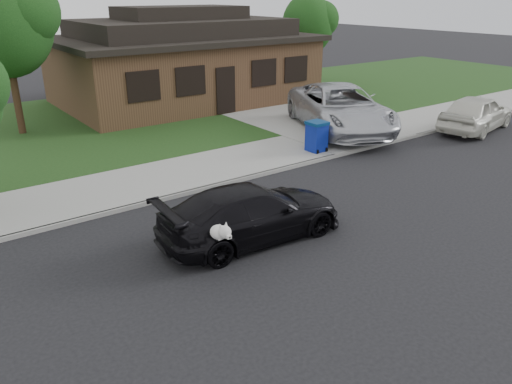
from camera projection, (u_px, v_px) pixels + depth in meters
ground at (326, 217)px, 12.95m from camera, size 120.00×120.00×0.00m
sidewalk at (223, 165)px, 16.67m from camera, size 60.00×3.00×0.12m
curb at (248, 178)px, 15.55m from camera, size 60.00×0.12×0.12m
lawn at (128, 119)px, 22.67m from camera, size 60.00×13.00×0.13m
driveway at (273, 113)px, 23.69m from camera, size 4.50×13.00×0.14m
sedan at (251, 213)px, 11.62m from camera, size 4.62×2.33×1.31m
minivan at (340, 108)px, 20.28m from camera, size 5.42×7.15×1.80m
white_compact at (476, 113)px, 20.77m from camera, size 4.70×2.59×1.51m
recycling_bin at (317, 136)px, 17.76m from camera, size 0.66×0.70×1.07m
house at (183, 61)px, 25.58m from camera, size 12.60×8.60×4.65m
tree_0 at (8, 19)px, 18.57m from camera, size 3.78×3.60×6.34m
tree_1 at (311, 23)px, 28.97m from camera, size 3.15×3.00×5.25m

